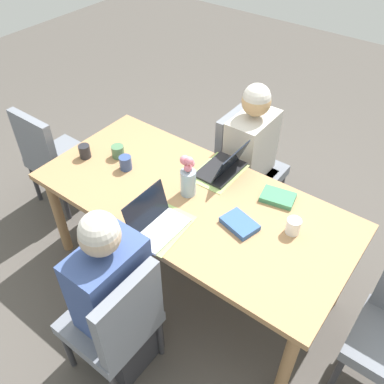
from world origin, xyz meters
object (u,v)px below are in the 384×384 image
person_near_left_near (249,165)px  coffee_mug_near_left (118,151)px  coffee_mug_centre_right (293,226)px  coffee_mug_centre_left (85,151)px  flower_vase (188,177)px  laptop_far_left_mid (155,222)px  chair_near_left_near (244,161)px  book_blue_cover (240,224)px  laptop_near_left_near (224,167)px  coffee_mug_near_right (126,163)px  dining_table (192,207)px  chair_far_left_mid (117,321)px  chair_head_right_left_far (53,155)px  person_far_left_mid (115,303)px  book_red_cover (278,197)px

person_near_left_near → coffee_mug_near_left: 0.99m
coffee_mug_near_left → coffee_mug_centre_right: (-1.28, -0.08, 0.00)m
coffee_mug_centre_left → flower_vase: bearing=-170.6°
coffee_mug_near_left → coffee_mug_centre_right: coffee_mug_centre_right is taller
laptop_far_left_mid → coffee_mug_centre_left: 0.85m
chair_near_left_near → book_blue_cover: chair_near_left_near is taller
coffee_mug_centre_right → laptop_near_left_near: bearing=-19.0°
coffee_mug_near_right → coffee_mug_centre_left: size_ratio=1.02×
book_blue_cover → laptop_far_left_mid: bearing=53.5°
dining_table → coffee_mug_near_left: (0.66, -0.03, 0.12)m
book_blue_cover → coffee_mug_centre_right: bearing=-137.6°
coffee_mug_near_left → laptop_near_left_near: bearing=-156.7°
chair_far_left_mid → chair_head_right_left_far: same height
coffee_mug_near_left → coffee_mug_near_right: size_ratio=0.91×
coffee_mug_near_right → book_blue_cover: (-0.88, -0.01, -0.03)m
book_blue_cover → coffee_mug_centre_left: bearing=18.6°
dining_table → chair_far_left_mid: chair_far_left_mid is taller
coffee_mug_centre_left → chair_near_left_near: bearing=-129.3°
flower_vase → coffee_mug_centre_right: bearing=-172.2°
flower_vase → coffee_mug_near_right: 0.48m
coffee_mug_centre_right → book_blue_cover: coffee_mug_centre_right is taller
dining_table → chair_far_left_mid: 0.81m
coffee_mug_centre_left → coffee_mug_centre_right: bearing=-171.3°
dining_table → coffee_mug_centre_right: coffee_mug_centre_right is taller
dining_table → chair_far_left_mid: bearing=97.3°
chair_near_left_near → laptop_far_left_mid: bearing=94.0°
chair_far_left_mid → laptop_far_left_mid: laptop_far_left_mid is taller
person_near_left_near → book_blue_cover: (-0.38, 0.76, 0.24)m
chair_far_left_mid → book_blue_cover: bearing=-108.4°
laptop_near_left_near → coffee_mug_centre_right: size_ratio=3.40×
coffee_mug_near_left → flower_vase: bearing=179.2°
chair_far_left_mid → book_blue_cover: (-0.26, -0.77, 0.26)m
flower_vase → laptop_far_left_mid: 0.36m
person_far_left_mid → coffee_mug_near_left: person_far_left_mid is taller
dining_table → laptop_far_left_mid: 0.35m
laptop_near_left_near → laptop_far_left_mid: bearing=87.3°
chair_head_right_left_far → coffee_mug_centre_right: chair_head_right_left_far is taller
coffee_mug_near_left → book_red_cover: 1.12m
book_red_cover → coffee_mug_centre_left: bearing=6.5°
flower_vase → coffee_mug_centre_right: 0.68m
laptop_far_left_mid → person_far_left_mid: bearing=95.8°
flower_vase → laptop_far_left_mid: bearing=95.4°
dining_table → book_blue_cover: bearing=176.4°
coffee_mug_near_right → coffee_mug_centre_left: coffee_mug_near_right is taller
laptop_near_left_near → chair_far_left_mid: bearing=94.4°
book_red_cover → chair_near_left_near: bearing=-55.3°
coffee_mug_near_right → coffee_mug_centre_left: 0.32m
flower_vase → laptop_far_left_mid: (-0.03, 0.35, -0.08)m
laptop_near_left_near → laptop_far_left_mid: 0.65m
chair_far_left_mid → coffee_mug_near_left: (0.76, -0.82, 0.29)m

